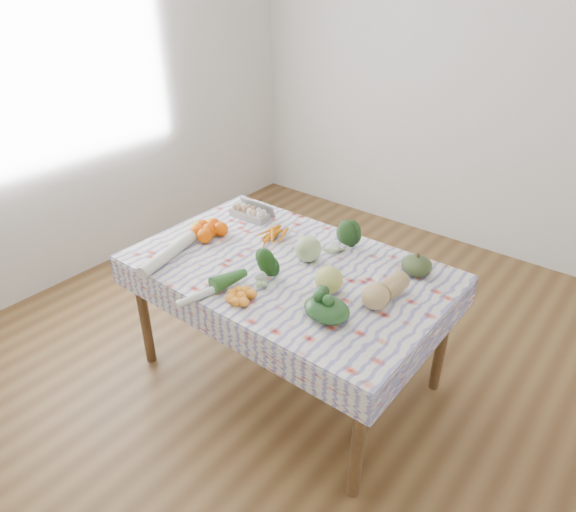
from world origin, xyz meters
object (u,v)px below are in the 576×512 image
object	(u,v)px
dining_table	(288,279)
butternut_squash	(385,289)
cabbage	(308,249)
grapefruit	(329,280)
kabocha_squash	(417,265)
egg_carton	(249,213)

from	to	relation	value
dining_table	butternut_squash	xyz separation A→B (m)	(0.56, 0.04, 0.15)
cabbage	grapefruit	world-z (taller)	cabbage
cabbage	butternut_squash	size ratio (longest dim) A/B	0.51
kabocha_squash	cabbage	bearing A→B (deg)	-155.42
butternut_squash	grapefruit	size ratio (longest dim) A/B	2.04
egg_carton	grapefruit	xyz separation A→B (m)	(0.85, -0.36, 0.03)
kabocha_squash	cabbage	world-z (taller)	cabbage
grapefruit	dining_table	bearing A→B (deg)	167.17
dining_table	kabocha_squash	xyz separation A→B (m)	(0.57, 0.35, 0.14)
dining_table	grapefruit	size ratio (longest dim) A/B	11.70
egg_carton	kabocha_squash	world-z (taller)	kabocha_squash
butternut_squash	grapefruit	world-z (taller)	grapefruit
grapefruit	butternut_squash	bearing A→B (deg)	23.44
egg_carton	dining_table	bearing A→B (deg)	-30.79
dining_table	grapefruit	bearing A→B (deg)	-12.83
egg_carton	kabocha_squash	size ratio (longest dim) A/B	1.64
egg_carton	grapefruit	size ratio (longest dim) A/B	1.88
dining_table	grapefruit	world-z (taller)	grapefruit
dining_table	butternut_squash	world-z (taller)	butternut_squash
dining_table	grapefruit	distance (m)	0.35
cabbage	butternut_squash	world-z (taller)	cabbage
dining_table	cabbage	xyz separation A→B (m)	(0.05, 0.11, 0.15)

